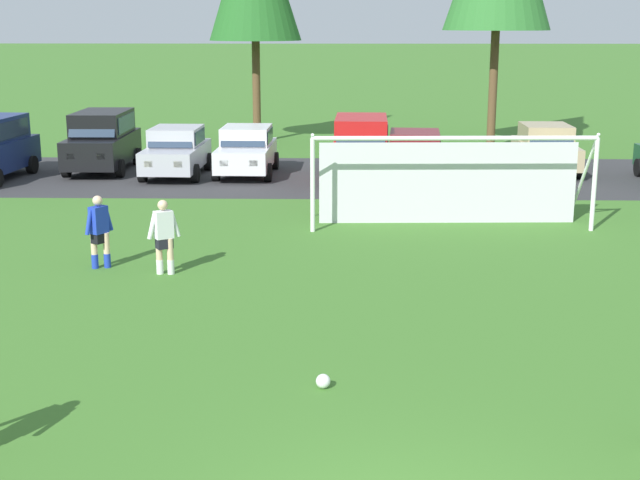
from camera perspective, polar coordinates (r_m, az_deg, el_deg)
ground_plane at (r=24.00m, az=2.87°, el=1.05°), size 400.00×400.00×0.00m
parking_lot_strip at (r=31.45m, az=2.50°, el=4.14°), size 52.00×8.40×0.01m
soccer_ball at (r=13.38m, az=0.21°, el=-9.10°), size 0.22×0.22×0.22m
soccer_goal at (r=23.91m, az=8.33°, el=4.03°), size 7.48×2.21×2.57m
player_striker_near at (r=20.10m, az=-14.05°, el=0.51°), size 0.53×0.62×1.64m
player_defender_far at (r=19.32m, az=-10.03°, el=0.18°), size 0.71×0.41×1.64m
parked_car_slot_left at (r=33.45m, az=-13.86°, el=6.26°), size 2.18×4.62×2.16m
parked_car_slot_center_left at (r=31.78m, az=-9.26°, el=5.67°), size 2.13×4.25×1.72m
parked_car_slot_center at (r=31.69m, az=-4.77°, el=5.78°), size 2.11×4.24×1.72m
parked_car_slot_center_right at (r=30.61m, az=2.66°, el=5.97°), size 2.25×4.66×2.16m
parked_car_slot_right at (r=30.31m, az=6.11°, el=5.38°), size 2.29×4.33×1.72m
parked_car_slot_far_right at (r=33.22m, az=14.36°, el=5.77°), size 2.10×4.23×1.72m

